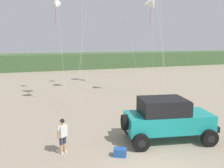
{
  "coord_description": "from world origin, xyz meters",
  "views": [
    {
      "loc": [
        -4.62,
        -7.69,
        5.12
      ],
      "look_at": [
        -0.57,
        3.8,
        2.97
      ],
      "focal_mm": 38.66,
      "sensor_mm": 36.0,
      "label": 1
    }
  ],
  "objects_px": {
    "cooler_box": "(120,152)",
    "kite_green_box": "(57,6)",
    "person_watching": "(62,134)",
    "kite_red_delta": "(152,5)",
    "jeep": "(167,118)"
  },
  "relations": [
    {
      "from": "cooler_box",
      "to": "kite_green_box",
      "type": "height_order",
      "value": "kite_green_box"
    },
    {
      "from": "person_watching",
      "to": "cooler_box",
      "type": "height_order",
      "value": "person_watching"
    },
    {
      "from": "jeep",
      "to": "cooler_box",
      "type": "height_order",
      "value": "jeep"
    },
    {
      "from": "jeep",
      "to": "kite_green_box",
      "type": "bearing_deg",
      "value": 105.24
    },
    {
      "from": "kite_red_delta",
      "to": "kite_green_box",
      "type": "height_order",
      "value": "kite_red_delta"
    },
    {
      "from": "person_watching",
      "to": "kite_green_box",
      "type": "bearing_deg",
      "value": 83.14
    },
    {
      "from": "jeep",
      "to": "kite_green_box",
      "type": "xyz_separation_m",
      "value": [
        -3.74,
        13.72,
        7.26
      ]
    },
    {
      "from": "person_watching",
      "to": "kite_green_box",
      "type": "distance_m",
      "value": 15.47
    },
    {
      "from": "cooler_box",
      "to": "kite_red_delta",
      "type": "bearing_deg",
      "value": 84.07
    },
    {
      "from": "kite_red_delta",
      "to": "person_watching",
      "type": "bearing_deg",
      "value": -135.08
    },
    {
      "from": "person_watching",
      "to": "kite_green_box",
      "type": "relative_size",
      "value": 0.18
    },
    {
      "from": "person_watching",
      "to": "cooler_box",
      "type": "bearing_deg",
      "value": -26.19
    },
    {
      "from": "person_watching",
      "to": "kite_red_delta",
      "type": "relative_size",
      "value": 0.18
    },
    {
      "from": "cooler_box",
      "to": "kite_green_box",
      "type": "distance_m",
      "value": 16.8
    },
    {
      "from": "kite_red_delta",
      "to": "kite_green_box",
      "type": "distance_m",
      "value": 8.9
    }
  ]
}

